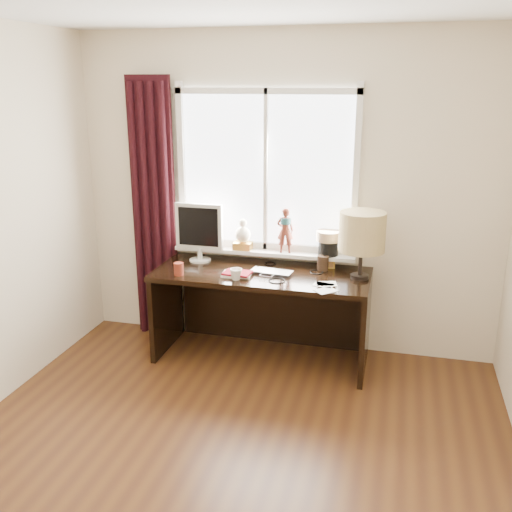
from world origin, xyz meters
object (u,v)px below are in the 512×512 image
(laptop, at_px, (272,272))
(desk, at_px, (265,297))
(monitor, at_px, (199,229))
(table_lamp, at_px, (362,232))
(red_cup, at_px, (179,269))
(mug, at_px, (236,274))

(laptop, bearing_deg, desk, 135.23)
(laptop, bearing_deg, monitor, 172.77)
(laptop, distance_m, desk, 0.29)
(laptop, bearing_deg, table_lamp, 12.20)
(red_cup, xyz_separation_m, monitor, (0.04, 0.39, 0.23))
(mug, distance_m, desk, 0.46)
(laptop, distance_m, red_cup, 0.73)
(monitor, xyz_separation_m, table_lamp, (1.34, -0.11, 0.09))
(mug, xyz_separation_m, desk, (0.15, 0.32, -0.29))
(laptop, height_order, monitor, monitor)
(red_cup, distance_m, monitor, 0.45)
(mug, relative_size, desk, 0.06)
(laptop, relative_size, monitor, 0.67)
(mug, xyz_separation_m, table_lamp, (0.91, 0.27, 0.32))
(laptop, relative_size, red_cup, 3.28)
(desk, bearing_deg, monitor, 174.01)
(red_cup, distance_m, table_lamp, 1.43)
(laptop, height_order, desk, laptop)
(mug, xyz_separation_m, red_cup, (-0.46, -0.01, 0.00))
(mug, bearing_deg, laptop, 41.92)
(monitor, bearing_deg, mug, -41.82)
(desk, bearing_deg, laptop, -52.13)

